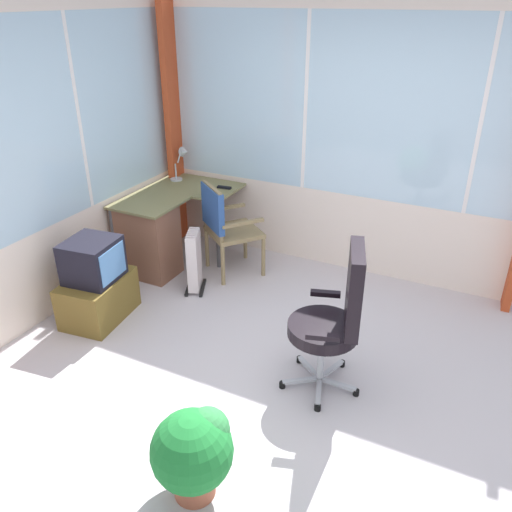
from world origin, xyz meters
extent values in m
cube|color=#BEB5BA|center=(0.00, 0.00, -0.03)|extent=(5.08, 5.71, 0.06)
cube|color=silver|center=(0.00, 2.38, 0.40)|extent=(4.08, 0.06, 0.81)
cube|color=silver|center=(0.00, 2.38, 1.63)|extent=(3.99, 0.06, 1.66)
cube|color=white|center=(0.68, 2.38, 1.63)|extent=(0.04, 0.07, 1.66)
cube|color=silver|center=(2.07, 0.00, 0.40)|extent=(0.06, 4.71, 0.81)
cube|color=silver|center=(2.07, 0.00, 1.63)|extent=(0.06, 4.61, 1.66)
cube|color=white|center=(2.07, -0.78, 1.63)|extent=(0.07, 0.04, 1.66)
cube|color=white|center=(2.07, 0.78, 1.63)|extent=(0.07, 0.04, 1.66)
cube|color=#B84422|center=(1.94, 2.25, 1.27)|extent=(0.28, 0.10, 2.54)
cube|color=olive|center=(1.41, 2.03, 0.74)|extent=(1.22, 0.60, 0.02)
cube|color=olive|center=(1.72, 1.58, 0.74)|extent=(0.60, 0.31, 0.02)
cube|color=brown|center=(1.03, 2.03, 0.36)|extent=(0.40, 0.56, 0.72)
cylinder|color=#4C4C51|center=(1.46, 1.46, 0.37)|extent=(0.04, 0.04, 0.73)
cylinder|color=#4C4C51|center=(0.84, 2.29, 0.37)|extent=(0.04, 0.04, 0.73)
cylinder|color=#B2B7BC|center=(1.78, 2.16, 0.77)|extent=(0.13, 0.13, 0.02)
cylinder|color=#B2B7BC|center=(1.78, 2.16, 0.86)|extent=(0.02, 0.02, 0.16)
cylinder|color=#B2B7BC|center=(1.83, 2.13, 1.02)|extent=(0.04, 0.07, 0.16)
cone|color=#B2B7BC|center=(1.88, 2.09, 1.06)|extent=(0.13, 0.13, 0.12)
cube|color=black|center=(1.77, 1.55, 0.77)|extent=(0.06, 0.15, 0.02)
cylinder|color=#8B754E|center=(1.50, 0.96, 0.21)|extent=(0.04, 0.04, 0.42)
cylinder|color=#8B754E|center=(1.77, 1.31, 0.21)|extent=(0.04, 0.04, 0.42)
cylinder|color=#8B754E|center=(1.15, 1.23, 0.21)|extent=(0.04, 0.04, 0.42)
cylinder|color=#8B754E|center=(1.42, 1.58, 0.21)|extent=(0.04, 0.04, 0.42)
cube|color=#8B754E|center=(1.46, 1.27, 0.44)|extent=(0.67, 0.67, 0.04)
cube|color=#8B754E|center=(1.29, 1.41, 0.71)|extent=(0.30, 0.36, 0.49)
cube|color=#2E5091|center=(1.29, 1.41, 0.73)|extent=(0.33, 0.40, 0.41)
cube|color=#8B754E|center=(1.32, 1.10, 0.62)|extent=(0.36, 0.30, 0.03)
cube|color=#8B754E|center=(1.59, 1.44, 0.62)|extent=(0.36, 0.30, 0.03)
cube|color=#B7B7BF|center=(0.06, -0.17, 0.04)|extent=(0.28, 0.12, 0.02)
cylinder|color=black|center=(-0.08, -0.21, 0.02)|extent=(0.05, 0.05, 0.05)
cube|color=#B7B7BF|center=(0.19, -0.26, 0.04)|extent=(0.04, 0.28, 0.02)
cylinder|color=black|center=(0.19, -0.40, 0.02)|extent=(0.05, 0.05, 0.05)
cube|color=#B7B7BF|center=(0.32, -0.17, 0.04)|extent=(0.28, 0.12, 0.02)
cylinder|color=black|center=(0.46, -0.21, 0.02)|extent=(0.05, 0.05, 0.05)
cube|color=#B7B7BF|center=(0.28, -0.01, 0.04)|extent=(0.20, 0.25, 0.02)
cylinder|color=black|center=(0.36, 0.10, 0.02)|extent=(0.05, 0.05, 0.05)
cube|color=#B7B7BF|center=(0.11, -0.01, 0.04)|extent=(0.19, 0.25, 0.02)
cylinder|color=black|center=(0.03, 0.10, 0.02)|extent=(0.05, 0.05, 0.05)
cylinder|color=#B7B7BF|center=(0.19, -0.12, 0.25)|extent=(0.05, 0.05, 0.38)
cylinder|color=black|center=(0.19, -0.12, 0.48)|extent=(0.50, 0.50, 0.09)
cube|color=black|center=(0.25, -0.30, 0.83)|extent=(0.43, 0.21, 0.59)
cube|color=black|center=(0.45, -0.04, 0.61)|extent=(0.11, 0.22, 0.04)
cube|color=black|center=(-0.07, -0.20, 0.61)|extent=(0.11, 0.22, 0.04)
cube|color=brown|center=(0.16, 1.93, 0.19)|extent=(0.69, 0.51, 0.39)
cube|color=black|center=(0.16, 1.93, 0.57)|extent=(0.47, 0.45, 0.36)
cube|color=#578DCC|center=(0.19, 1.73, 0.57)|extent=(0.34, 0.05, 0.28)
cube|color=#262628|center=(0.31, 1.95, 0.42)|extent=(0.28, 0.25, 0.07)
cube|color=silver|center=(0.84, 1.38, 0.32)|extent=(0.06, 0.10, 0.57)
cube|color=silver|center=(0.88, 1.40, 0.32)|extent=(0.06, 0.10, 0.57)
cube|color=silver|center=(0.91, 1.42, 0.32)|extent=(0.06, 0.10, 0.57)
cube|color=silver|center=(0.95, 1.44, 0.32)|extent=(0.06, 0.10, 0.57)
cube|color=silver|center=(0.99, 1.45, 0.32)|extent=(0.06, 0.10, 0.57)
cube|color=silver|center=(1.03, 1.47, 0.32)|extent=(0.06, 0.10, 0.57)
cube|color=silver|center=(1.07, 1.49, 0.32)|extent=(0.06, 0.10, 0.57)
cube|color=black|center=(0.98, 1.37, 0.01)|extent=(0.30, 0.15, 0.03)
cube|color=black|center=(0.92, 1.50, 0.01)|extent=(0.30, 0.15, 0.03)
cube|color=silver|center=(1.10, 1.50, 0.35)|extent=(0.08, 0.10, 0.40)
cylinder|color=#984F37|center=(-1.01, 0.20, 0.08)|extent=(0.24, 0.24, 0.15)
sphere|color=#1E7631|center=(-1.01, 0.20, 0.33)|extent=(0.47, 0.47, 0.47)
sphere|color=#318242|center=(-0.92, 0.15, 0.42)|extent=(0.26, 0.26, 0.26)
camera|label=1|loc=(-2.70, -1.03, 2.58)|focal=36.35mm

